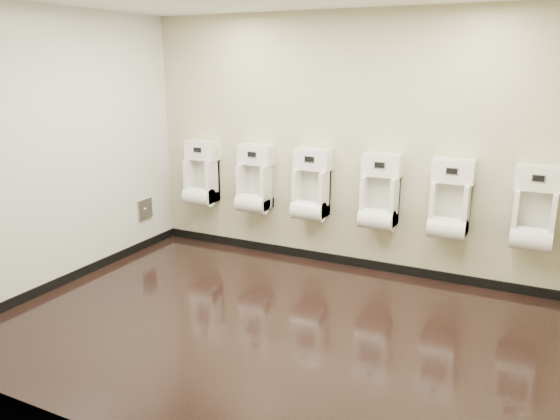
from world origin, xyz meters
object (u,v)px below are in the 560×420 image
(urinal_0, at_px, (201,178))
(urinal_1, at_px, (255,184))
(urinal_4, at_px, (450,205))
(urinal_3, at_px, (380,197))
(urinal_5, at_px, (534,214))
(urinal_2, at_px, (311,190))
(access_panel, at_px, (145,209))

(urinal_0, xyz_separation_m, urinal_1, (0.76, 0.00, 0.00))
(urinal_0, relative_size, urinal_4, 1.00)
(urinal_3, relative_size, urinal_4, 1.00)
(urinal_4, xyz_separation_m, urinal_5, (0.77, 0.00, 0.00))
(urinal_2, xyz_separation_m, urinal_4, (1.52, 0.00, 0.00))
(urinal_4, bearing_deg, urinal_0, 180.00)
(urinal_0, xyz_separation_m, urinal_3, (2.28, 0.00, 0.00))
(urinal_2, distance_m, urinal_3, 0.79)
(access_panel, xyz_separation_m, urinal_1, (1.34, 0.41, 0.37))
(access_panel, xyz_separation_m, urinal_2, (2.06, 0.41, 0.37))
(urinal_3, bearing_deg, urinal_0, 180.00)
(urinal_5, bearing_deg, urinal_0, 180.00)
(urinal_0, distance_m, urinal_3, 2.28)
(urinal_4, bearing_deg, urinal_2, 180.00)
(urinal_3, bearing_deg, urinal_1, 180.00)
(urinal_2, bearing_deg, urinal_5, 0.00)
(urinal_4, height_order, urinal_5, same)
(access_panel, distance_m, urinal_2, 2.13)
(urinal_4, distance_m, urinal_5, 0.77)
(urinal_1, height_order, urinal_2, same)
(urinal_5, bearing_deg, urinal_2, 180.00)
(urinal_0, height_order, urinal_5, same)
(access_panel, distance_m, urinal_3, 2.91)
(urinal_0, height_order, urinal_1, same)
(urinal_2, height_order, urinal_5, same)
(access_panel, bearing_deg, urinal_1, 17.07)
(urinal_1, relative_size, urinal_2, 1.00)
(urinal_2, height_order, urinal_3, same)
(urinal_5, bearing_deg, access_panel, -174.62)
(urinal_2, bearing_deg, urinal_3, 0.00)
(urinal_2, xyz_separation_m, urinal_3, (0.79, 0.00, 0.00))
(urinal_0, relative_size, urinal_3, 1.00)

